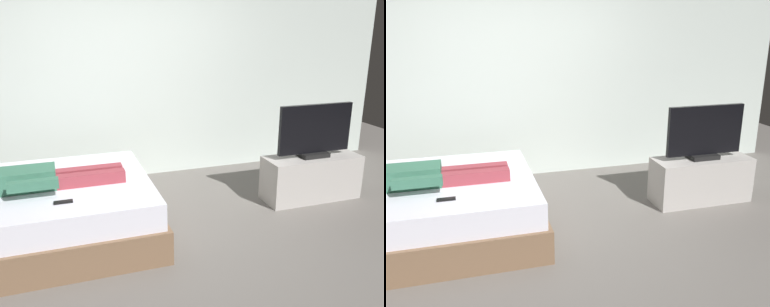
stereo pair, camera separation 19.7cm
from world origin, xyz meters
TOP-DOWN VIEW (x-y plane):
  - ground_plane at (0.00, 0.00)m, footprint 10.00×10.00m
  - back_wall at (0.40, 1.86)m, footprint 6.40×0.10m
  - bed at (-1.09, 0.41)m, footprint 2.01×1.62m
  - person at (-1.06, 0.34)m, footprint 1.26×0.46m
  - remote at (-0.91, -0.06)m, footprint 0.15×0.04m
  - tv_stand at (1.79, 0.44)m, footprint 1.10×0.40m
  - tv at (1.79, 0.44)m, footprint 0.88×0.20m

SIDE VIEW (x-z plane):
  - ground_plane at x=0.00m, z-range 0.00..0.00m
  - tv_stand at x=1.79m, z-range 0.00..0.50m
  - bed at x=-1.09m, z-range -0.01..0.53m
  - remote at x=-0.91m, z-range 0.54..0.56m
  - person at x=-1.06m, z-range 0.53..0.71m
  - tv at x=1.79m, z-range 0.49..1.08m
  - back_wall at x=0.40m, z-range 0.00..2.80m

